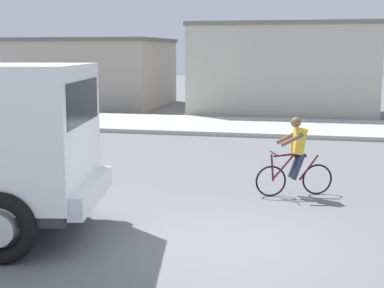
{
  "coord_description": "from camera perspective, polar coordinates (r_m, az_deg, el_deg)",
  "views": [
    {
      "loc": [
        1.54,
        -8.67,
        3.13
      ],
      "look_at": [
        -0.99,
        2.5,
        1.2
      ],
      "focal_mm": 52.27,
      "sensor_mm": 36.0,
      "label": 1
    }
  ],
  "objects": [
    {
      "name": "ground_plane",
      "position": [
        9.34,
        2.59,
        -10.01
      ],
      "size": [
        120.0,
        120.0,
        0.0
      ],
      "primitive_type": "plane",
      "color": "slate"
    },
    {
      "name": "sidewalk_far",
      "position": [
        22.72,
        8.77,
        1.73
      ],
      "size": [
        80.0,
        5.0,
        0.16
      ],
      "primitive_type": "cube",
      "color": "#ADADA8",
      "rests_on": "ground"
    },
    {
      "name": "cyclist",
      "position": [
        12.24,
        10.51,
        -1.27
      ],
      "size": [
        1.62,
        0.76,
        1.72
      ],
      "color": "black",
      "rests_on": "ground"
    },
    {
      "name": "car_red_near",
      "position": [
        19.04,
        -18.88,
        2.06
      ],
      "size": [
        4.02,
        1.92,
        1.6
      ],
      "color": "gold",
      "rests_on": "ground"
    },
    {
      "name": "building_corner_left",
      "position": [
        32.74,
        -9.83,
        7.26
      ],
      "size": [
        7.96,
        7.05,
        3.79
      ],
      "color": "#9E9389",
      "rests_on": "ground"
    },
    {
      "name": "building_mid_block",
      "position": [
        27.95,
        9.37,
        7.56
      ],
      "size": [
        8.84,
        5.48,
        4.43
      ],
      "color": "#B2AD9E",
      "rests_on": "ground"
    }
  ]
}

